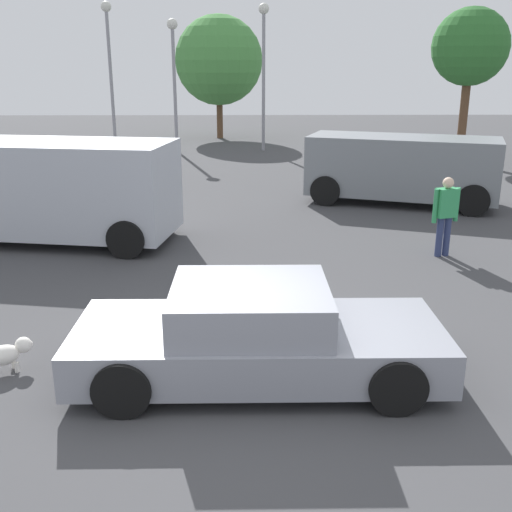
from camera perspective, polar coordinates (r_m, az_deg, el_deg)
name	(u,v)px	position (r m, az deg, el deg)	size (l,w,h in m)	color
ground_plane	(237,385)	(7.27, -1.77, -12.08)	(80.00, 80.00, 0.00)	#424244
sedan_foreground	(256,336)	(7.18, 0.04, -7.57)	(4.34, 1.83, 1.17)	gray
dog	(7,353)	(8.03, -22.48, -8.52)	(0.55, 0.46, 0.40)	white
van_white	(53,188)	(13.39, -18.67, 6.13)	(5.28, 2.91, 2.11)	#B2B7C1
suv_dark	(402,167)	(16.75, 13.68, 8.19)	(5.28, 3.44, 1.79)	gray
pedestrian	(446,210)	(12.22, 17.52, 4.16)	(0.55, 0.35, 1.56)	navy
light_post_near	(264,52)	(26.72, 0.73, 18.78)	(0.44, 0.44, 6.03)	gray
light_post_mid	(174,61)	(26.47, -7.81, 17.84)	(0.44, 0.44, 5.41)	gray
light_post_far	(109,50)	(27.98, -13.75, 18.41)	(0.44, 0.44, 6.16)	gray
tree_back_left	(219,60)	(31.45, -3.55, 18.00)	(4.35, 4.35, 6.00)	brown
tree_back_center	(470,48)	(24.93, 19.63, 18.08)	(2.83, 2.83, 5.66)	brown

